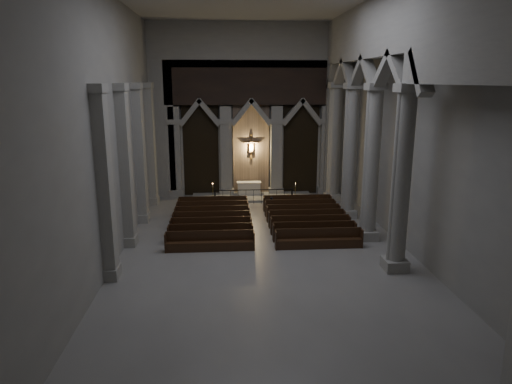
% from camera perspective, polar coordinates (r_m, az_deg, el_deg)
% --- Properties ---
extents(room, '(24.00, 24.10, 12.00)m').
position_cam_1_polar(room, '(20.90, 1.31, 12.30)').
color(room, gray).
rests_on(room, ground).
extents(sanctuary_wall, '(14.00, 0.77, 12.00)m').
position_cam_1_polar(sanctuary_wall, '(32.43, -0.61, 11.07)').
color(sanctuary_wall, '#9D9A92').
rests_on(sanctuary_wall, ground).
extents(right_arcade, '(1.00, 24.00, 12.00)m').
position_cam_1_polar(right_arcade, '(23.34, 14.90, 12.56)').
color(right_arcade, '#9D9A92').
rests_on(right_arcade, ground).
extents(left_pilasters, '(0.60, 13.00, 8.03)m').
position_cam_1_polar(left_pilasters, '(25.13, -15.05, 3.61)').
color(left_pilasters, '#9D9A92').
rests_on(left_pilasters, ground).
extents(sanctuary_step, '(8.50, 2.60, 0.15)m').
position_cam_1_polar(sanctuary_step, '(32.47, -0.48, -0.62)').
color(sanctuary_step, '#9D9A92').
rests_on(sanctuary_step, ground).
extents(altar, '(1.75, 0.70, 0.89)m').
position_cam_1_polar(altar, '(32.92, -0.89, 0.52)').
color(altar, silver).
rests_on(altar, sanctuary_step).
extents(altar_rail, '(5.29, 0.09, 1.04)m').
position_cam_1_polar(altar_rail, '(30.72, -0.29, -0.27)').
color(altar_rail, black).
rests_on(altar_rail, ground).
extents(candle_stand_left, '(0.25, 0.25, 1.48)m').
position_cam_1_polar(candle_stand_left, '(30.79, -5.39, -0.85)').
color(candle_stand_left, '#B29436').
rests_on(candle_stand_left, ground).
extents(candle_stand_right, '(0.23, 0.23, 1.37)m').
position_cam_1_polar(candle_stand_right, '(31.31, 4.91, -0.65)').
color(candle_stand_right, '#B29436').
rests_on(candle_stand_right, ground).
extents(pews, '(9.77, 7.31, 0.98)m').
position_cam_1_polar(pews, '(25.92, 0.44, -3.79)').
color(pews, black).
rests_on(pews, ground).
extents(worshipper, '(0.44, 0.33, 1.09)m').
position_cam_1_polar(worshipper, '(28.53, 2.01, -1.68)').
color(worshipper, black).
rests_on(worshipper, ground).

